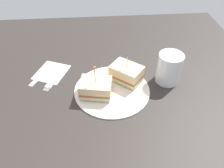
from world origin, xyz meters
TOP-DOWN VIEW (x-y plane):
  - ground_plane at (0.00, 0.00)cm, footprint 109.31×109.31cm
  - plate at (0.00, 0.00)cm, footprint 24.34×24.34cm
  - sandwich_half_front at (-5.16, -1.65)cm, footprint 10.55×8.62cm
  - sandwich_half_back at (5.13, 4.28)cm, footprint 12.01×11.57cm
  - drink_glass at (19.00, 3.67)cm, footprint 7.99×7.99cm
  - napkin at (-20.71, 11.13)cm, footprint 13.43×14.03cm
  - fork at (-19.89, 6.27)cm, footprint 5.47×12.90cm
  - knife at (-24.42, 9.11)cm, footprint 6.49×11.44cm

SIDE VIEW (x-z plane):
  - ground_plane at x=0.00cm, z-range -2.00..0.00cm
  - napkin at x=-20.71cm, z-range 0.00..0.15cm
  - fork at x=-19.89cm, z-range 0.00..0.35cm
  - knife at x=-24.42cm, z-range 0.00..0.35cm
  - plate at x=0.00cm, z-range 0.00..0.87cm
  - sandwich_half_front at x=-5.16cm, z-range -2.06..8.55cm
  - sandwich_half_back at x=5.13cm, z-range -1.59..8.64cm
  - drink_glass at x=19.00cm, z-range -0.68..9.63cm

